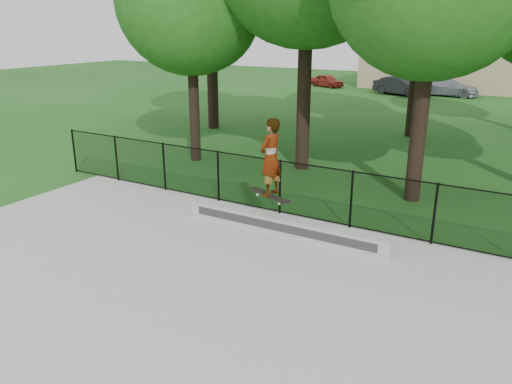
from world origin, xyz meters
TOP-DOWN VIEW (x-y plane):
  - ground at (0.00, 0.00)m, footprint 100.00×100.00m
  - concrete_slab at (0.00, 0.00)m, footprint 14.00×12.00m
  - grind_ledge at (0.73, 4.70)m, footprint 5.35×0.40m
  - car_a at (-10.34, 34.20)m, footprint 3.26×2.27m
  - car_b at (-3.62, 32.04)m, footprint 4.00×2.59m
  - car_c at (-0.66, 33.40)m, footprint 4.13×2.01m
  - skater_airborne at (0.41, 4.61)m, footprint 0.82×0.74m
  - chainlink_fence at (0.00, 5.90)m, footprint 16.06×0.06m
  - distant_building at (-2.00, 38.00)m, footprint 12.40×6.40m

SIDE VIEW (x-z plane):
  - ground at x=0.00m, z-range 0.00..0.00m
  - concrete_slab at x=0.00m, z-range 0.00..0.06m
  - grind_ledge at x=0.73m, z-range 0.06..0.48m
  - car_a at x=-10.34m, z-range 0.00..1.04m
  - car_c at x=-0.66m, z-range 0.00..1.28m
  - car_b at x=-3.62m, z-range 0.00..1.36m
  - chainlink_fence at x=0.00m, z-range 0.06..1.56m
  - skater_airborne at x=0.41m, z-range 0.92..2.97m
  - distant_building at x=-2.00m, z-range 0.01..4.31m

